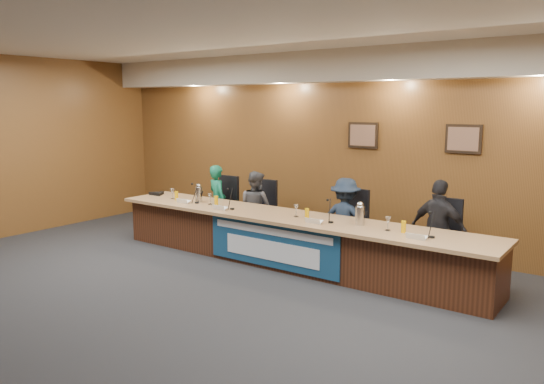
{
  "coord_description": "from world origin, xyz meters",
  "views": [
    {
      "loc": [
        4.27,
        -3.88,
        2.33
      ],
      "look_at": [
        -0.49,
        2.67,
        1.0
      ],
      "focal_mm": 35.0,
      "sensor_mm": 36.0,
      "label": 1
    }
  ],
  "objects": [
    {
      "name": "water_glass_c",
      "position": [
        0.18,
        2.34,
        0.84
      ],
      "size": [
        0.08,
        0.08,
        0.18
      ],
      "primitive_type": "cylinder",
      "color": "silver",
      "rests_on": "dais_top"
    },
    {
      "name": "panelist_b",
      "position": [
        -1.08,
        3.02,
        0.63
      ],
      "size": [
        0.66,
        0.54,
        1.25
      ],
      "primitive_type": "imported",
      "rotation": [
        0.0,
        0.0,
        3.02
      ],
      "color": "#444449",
      "rests_on": "floor"
    },
    {
      "name": "office_chair_d",
      "position": [
        2.02,
        3.12,
        0.48
      ],
      "size": [
        0.49,
        0.49,
        0.08
      ],
      "primitive_type": "cube",
      "rotation": [
        0.0,
        0.0,
        -0.02
      ],
      "color": "black",
      "rests_on": "floor"
    },
    {
      "name": "juice_glass_b",
      "position": [
        -1.35,
        2.34,
        0.82
      ],
      "size": [
        0.06,
        0.06,
        0.15
      ],
      "primitive_type": "cylinder",
      "color": "#F0AE06",
      "rests_on": "dais_top"
    },
    {
      "name": "juice_glass_a",
      "position": [
        -2.19,
        2.28,
        0.82
      ],
      "size": [
        0.06,
        0.06,
        0.15
      ],
      "primitive_type": "cylinder",
      "color": "#F0AE06",
      "rests_on": "dais_top"
    },
    {
      "name": "carafe_left",
      "position": [
        -1.77,
        2.38,
        0.87
      ],
      "size": [
        0.12,
        0.12,
        0.25
      ],
      "primitive_type": "cylinder",
      "color": "silver",
      "rests_on": "dais_top"
    },
    {
      "name": "banner",
      "position": [
        0.0,
        1.99,
        0.38
      ],
      "size": [
        2.2,
        0.02,
        0.65
      ],
      "primitive_type": "cube",
      "color": "navy",
      "rests_on": "dais_body"
    },
    {
      "name": "office_chair_c",
      "position": [
        0.61,
        3.12,
        0.48
      ],
      "size": [
        0.54,
        0.54,
        0.08
      ],
      "primitive_type": "cube",
      "rotation": [
        0.0,
        0.0,
        -0.14
      ],
      "color": "black",
      "rests_on": "floor"
    },
    {
      "name": "dais_top",
      "position": [
        0.0,
        2.35,
        0.72
      ],
      "size": [
        6.1,
        0.95,
        0.05
      ],
      "primitive_type": "cube",
      "color": "#A0764C",
      "rests_on": "dais_body"
    },
    {
      "name": "microphone_c",
      "position": [
        0.78,
        2.29,
        0.76
      ],
      "size": [
        0.07,
        0.07,
        0.02
      ],
      "primitive_type": "cylinder",
      "color": "black",
      "rests_on": "dais_top"
    },
    {
      "name": "speakerphone",
      "position": [
        -2.85,
        2.44,
        0.78
      ],
      "size": [
        0.32,
        0.32,
        0.05
      ],
      "primitive_type": "cylinder",
      "color": "black",
      "rests_on": "dais_top"
    },
    {
      "name": "dais_body",
      "position": [
        0.0,
        2.4,
        0.35
      ],
      "size": [
        6.0,
        0.8,
        0.7
      ],
      "primitive_type": "cube",
      "color": "#3F1F11",
      "rests_on": "floor"
    },
    {
      "name": "panelist_a",
      "position": [
        -1.93,
        3.02,
        0.65
      ],
      "size": [
        0.56,
        0.47,
        1.29
      ],
      "primitive_type": "imported",
      "rotation": [
        0.0,
        0.0,
        2.73
      ],
      "color": "#0F5D42",
      "rests_on": "floor"
    },
    {
      "name": "nameplate_c",
      "position": [
        0.61,
        2.1,
        0.8
      ],
      "size": [
        0.24,
        0.08,
        0.1
      ],
      "primitive_type": "cube",
      "rotation": [
        0.31,
        0.0,
        0.0
      ],
      "color": "white",
      "rests_on": "dais_top"
    },
    {
      "name": "office_chair_b",
      "position": [
        -1.08,
        3.12,
        0.48
      ],
      "size": [
        0.51,
        0.51,
        0.08
      ],
      "primitive_type": "cube",
      "rotation": [
        0.0,
        0.0,
        0.06
      ],
      "color": "black",
      "rests_on": "floor"
    },
    {
      "name": "juice_glass_c",
      "position": [
        0.38,
        2.31,
        0.82
      ],
      "size": [
        0.06,
        0.06,
        0.15
      ],
      "primitive_type": "cylinder",
      "color": "#F0AE06",
      "rests_on": "dais_top"
    },
    {
      "name": "ceiling",
      "position": [
        0.0,
        0.0,
        3.2
      ],
      "size": [
        10.0,
        8.0,
        0.04
      ],
      "primitive_type": "cube",
      "color": "silver",
      "rests_on": "wall_back"
    },
    {
      "name": "water_glass_b",
      "position": [
        -1.46,
        2.32,
        0.84
      ],
      "size": [
        0.08,
        0.08,
        0.18
      ],
      "primitive_type": "cylinder",
      "color": "silver",
      "rests_on": "dais_top"
    },
    {
      "name": "wall_photo_right",
      "position": [
        2.0,
        3.97,
        1.85
      ],
      "size": [
        0.52,
        0.04,
        0.42
      ],
      "primitive_type": "cube",
      "color": "black",
      "rests_on": "wall_back"
    },
    {
      "name": "panelist_c",
      "position": [
        0.61,
        3.02,
        0.64
      ],
      "size": [
        0.87,
        0.56,
        1.27
      ],
      "primitive_type": "imported",
      "rotation": [
        0.0,
        0.0,
        3.25
      ],
      "color": "#162133",
      "rests_on": "floor"
    },
    {
      "name": "microphone_a",
      "position": [
        -1.72,
        2.28,
        0.76
      ],
      "size": [
        0.07,
        0.07,
        0.02
      ],
      "primitive_type": "cylinder",
      "color": "black",
      "rests_on": "dais_top"
    },
    {
      "name": "nameplate_b",
      "position": [
        -1.06,
        2.07,
        0.8
      ],
      "size": [
        0.24,
        0.08,
        0.1
      ],
      "primitive_type": "cube",
      "rotation": [
        0.31,
        0.0,
        0.0
      ],
      "color": "white",
      "rests_on": "dais_top"
    },
    {
      "name": "banner_text_upper",
      "position": [
        0.0,
        1.97,
        0.58
      ],
      "size": [
        2.0,
        0.01,
        0.1
      ],
      "primitive_type": "cube",
      "color": "silver",
      "rests_on": "banner"
    },
    {
      "name": "nameplate_d",
      "position": [
        2.05,
        2.08,
        0.8
      ],
      "size": [
        0.24,
        0.08,
        0.1
      ],
      "primitive_type": "cube",
      "rotation": [
        0.31,
        0.0,
        0.0
      ],
      "color": "white",
      "rests_on": "dais_top"
    },
    {
      "name": "wall_back",
      "position": [
        0.0,
        4.0,
        1.6
      ],
      "size": [
        10.0,
        0.04,
        3.2
      ],
      "primitive_type": "cube",
      "color": "brown",
      "rests_on": "floor"
    },
    {
      "name": "juice_glass_d",
      "position": [
        1.8,
        2.33,
        0.82
      ],
      "size": [
        0.06,
        0.06,
        0.15
      ],
      "primitive_type": "cylinder",
      "color": "#F0AE06",
      "rests_on": "dais_top"
    },
    {
      "name": "water_glass_a",
      "position": [
        -2.33,
        2.32,
        0.84
      ],
      "size": [
        0.08,
        0.08,
        0.18
      ],
      "primitive_type": "cylinder",
      "color": "silver",
      "rests_on": "dais_top"
    },
    {
      "name": "banner_text_lower",
      "position": [
        0.0,
        1.97,
        0.3
      ],
      "size": [
        1.6,
        0.01,
        0.28
      ],
      "primitive_type": "cube",
      "color": "silver",
      "rests_on": "banner"
    },
    {
      "name": "wall_photo_left",
      "position": [
        0.4,
        3.97,
        1.85
      ],
      "size": [
        0.52,
        0.04,
        0.42
      ],
      "primitive_type": "cube",
      "color": "black",
      "rests_on": "wall_back"
    },
    {
      "name": "nameplate_a",
      "position": [
        -1.92,
        2.14,
        0.8
      ],
      "size": [
        0.24,
        0.08,
        0.1
      ],
      "primitive_type": "cube",
      "rotation": [
        0.31,
        0.0,
        0.0
      ],
      "color": "white",
      "rests_on": "dais_top"
    },
    {
      "name": "microphone_d",
      "position": [
        2.18,
        2.28,
        0.76
      ],
      "size": [
        0.07,
        0.07,
        0.02
      ],
      "primitive_type": "cylinder",
      "color": "black",
      "rests_on": "dais_top"
    },
    {
      "name": "water_glass_d",
      "position": [
        1.59,
        2.32,
        0.84
      ],
      "size": [
        0.08,
        0.08,
        0.18
      ],
      "primitive_type": "cylinder",
      "color": "silver",
      "rests_on": "dais_top"
    },
    {
      "name": "panelist_d",
      "position": [
        2.02,
        3.02,
        0.68
      ],
      "size": [
        0.84,
        0.44,
        1.36
      ],
      "primitive_type": "imported",
      "rotation": [
        0.0,
        0.0,
        3.01
      ],
      "color": "black",
      "rests_on": "floor"
    },
    {
      "name": "soffit",
      "position": [
        0.0,
        3.75,
        2.95
      ],
      "size": [
        10.0,
        0.5,
        0.5
      ],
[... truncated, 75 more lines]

